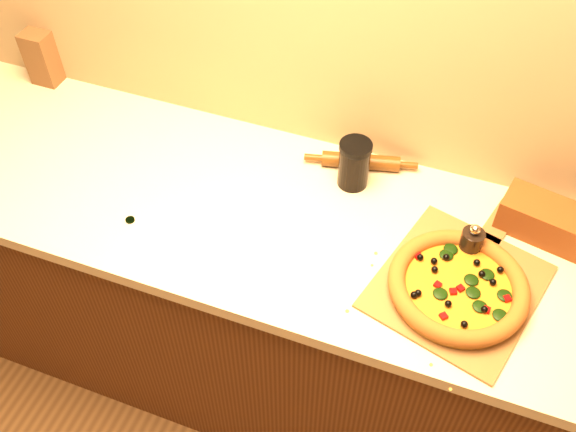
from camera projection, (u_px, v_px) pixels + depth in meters
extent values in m
plane|color=#9E8460|center=(323.00, 7.00, 1.63)|extent=(4.00, 0.00, 4.00)
cube|color=#47230F|center=(280.00, 308.00, 2.12)|extent=(2.80, 0.65, 0.86)
cube|color=beige|center=(279.00, 218.00, 1.78)|extent=(2.84, 0.68, 0.04)
cube|color=brown|center=(457.00, 286.00, 1.60)|extent=(0.46, 0.49, 0.01)
cube|color=brown|center=(500.00, 222.00, 1.74)|extent=(0.10, 0.17, 0.01)
cylinder|color=#C38730|center=(457.00, 290.00, 1.58)|extent=(0.32, 0.32, 0.02)
cylinder|color=orange|center=(458.00, 287.00, 1.57)|extent=(0.27, 0.27, 0.01)
torus|color=brown|center=(458.00, 285.00, 1.56)|extent=(0.34, 0.34, 0.04)
ellipsoid|color=black|center=(481.00, 281.00, 1.57)|extent=(0.04, 0.04, 0.01)
sphere|color=black|center=(441.00, 285.00, 1.55)|extent=(0.02, 0.02, 0.02)
cube|color=#9A0507|center=(463.00, 304.00, 1.52)|extent=(0.02, 0.02, 0.01)
cylinder|color=black|center=(130.00, 220.00, 1.75)|extent=(0.03, 0.03, 0.01)
cylinder|color=black|center=(471.00, 244.00, 1.64)|extent=(0.06, 0.06, 0.08)
sphere|color=silver|center=(475.00, 230.00, 1.60)|extent=(0.03, 0.03, 0.03)
cylinder|color=#542E0E|center=(361.00, 161.00, 1.87)|extent=(0.23, 0.10, 0.05)
cylinder|color=#542E0E|center=(409.00, 165.00, 1.86)|extent=(0.06, 0.03, 0.02)
cylinder|color=#542E0E|center=(313.00, 157.00, 1.88)|extent=(0.06, 0.03, 0.02)
cube|color=brown|center=(569.00, 230.00, 1.66)|extent=(0.37, 0.19, 0.10)
cube|color=brown|center=(42.00, 58.00, 2.10)|extent=(0.09, 0.07, 0.18)
cylinder|color=black|center=(354.00, 166.00, 1.80)|extent=(0.09, 0.09, 0.13)
cylinder|color=black|center=(356.00, 147.00, 1.74)|extent=(0.09, 0.09, 0.02)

